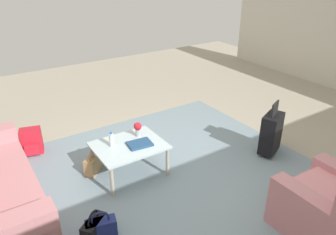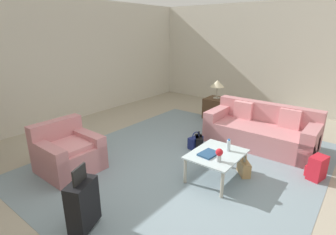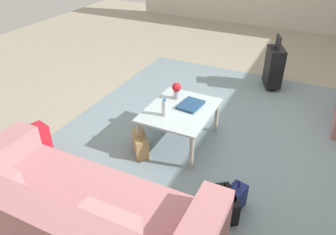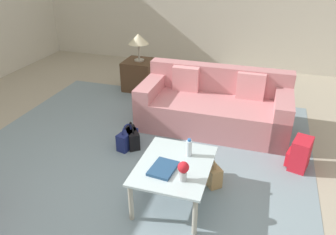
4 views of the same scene
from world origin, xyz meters
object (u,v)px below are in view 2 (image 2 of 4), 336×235
(armchair, at_px, (67,154))
(handbag_tan, at_px, (244,167))
(table_lamp, at_px, (217,84))
(flower_vase, at_px, (219,154))
(handbag_black, at_px, (199,142))
(backpack_red, at_px, (317,168))
(suitcase_black, at_px, (83,204))
(couch, at_px, (261,131))
(water_bottle, at_px, (229,145))
(coffee_table_book, at_px, (209,154))
(coffee_table, at_px, (216,157))
(handbag_navy, at_px, (195,142))
(side_table, at_px, (216,108))

(armchair, height_order, handbag_tan, armchair)
(armchair, relative_size, table_lamp, 1.88)
(flower_vase, bearing_deg, handbag_black, 42.76)
(flower_vase, bearing_deg, backpack_red, -42.99)
(suitcase_black, bearing_deg, backpack_red, -33.53)
(handbag_tan, xyz_separation_m, backpack_red, (0.60, -0.98, 0.06))
(couch, bearing_deg, armchair, 143.77)
(water_bottle, xyz_separation_m, flower_vase, (-0.42, -0.05, 0.03))
(coffee_table_book, bearing_deg, couch, 0.63)
(flower_vase, bearing_deg, coffee_table_book, 66.50)
(handbag_black, relative_size, backpack_red, 0.89)
(coffee_table, xyz_separation_m, handbag_navy, (0.80, 0.89, -0.27))
(side_table, bearing_deg, couch, -122.13)
(armchair, bearing_deg, water_bottle, -56.53)
(flower_vase, xyz_separation_m, handbag_navy, (1.02, 1.04, -0.45))
(armchair, relative_size, coffee_table, 1.02)
(coffee_table_book, distance_m, handbag_tan, 0.74)
(armchair, height_order, coffee_table_book, armchair)
(suitcase_black, distance_m, backpack_red, 3.61)
(couch, xyz_separation_m, side_table, (1.00, 1.60, -0.02))
(side_table, distance_m, handbag_black, 2.05)
(flower_vase, xyz_separation_m, table_lamp, (3.02, 1.65, 0.37))
(coffee_table, bearing_deg, side_table, 28.18)
(couch, bearing_deg, handbag_navy, 135.19)
(handbag_navy, relative_size, handbag_black, 1.00)
(couch, relative_size, backpack_red, 5.38)
(coffee_table, height_order, table_lamp, table_lamp)
(couch, bearing_deg, backpack_red, -123.66)
(handbag_navy, bearing_deg, suitcase_black, -176.13)
(backpack_red, bearing_deg, suitcase_black, 146.47)
(coffee_table, xyz_separation_m, table_lamp, (2.80, 1.50, 0.55))
(handbag_tan, bearing_deg, couch, 8.68)
(coffee_table, xyz_separation_m, backpack_red, (1.00, -1.29, -0.20))
(handbag_black, bearing_deg, coffee_table, -135.38)
(coffee_table, relative_size, coffee_table_book, 2.91)
(side_table, distance_m, table_lamp, 0.67)
(flower_vase, relative_size, side_table, 0.37)
(table_lamp, bearing_deg, flower_vase, -151.35)
(coffee_table_book, relative_size, backpack_red, 0.79)
(coffee_table_book, distance_m, handbag_black, 1.29)
(coffee_table, bearing_deg, couch, -3.19)
(handbag_black, bearing_deg, handbag_navy, 145.38)
(couch, bearing_deg, water_bottle, 180.00)
(side_table, height_order, handbag_black, side_table)
(coffee_table, xyz_separation_m, suitcase_black, (-2.00, 0.70, -0.04))
(water_bottle, distance_m, handbag_navy, 1.23)
(coffee_table_book, xyz_separation_m, handbag_tan, (0.52, -0.39, -0.34))
(handbag_tan, bearing_deg, flower_vase, 165.44)
(coffee_table_book, distance_m, table_lamp, 3.28)
(flower_vase, relative_size, handbag_navy, 0.57)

